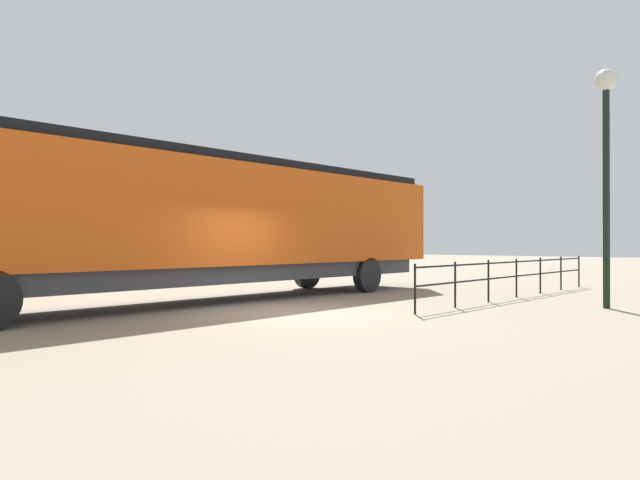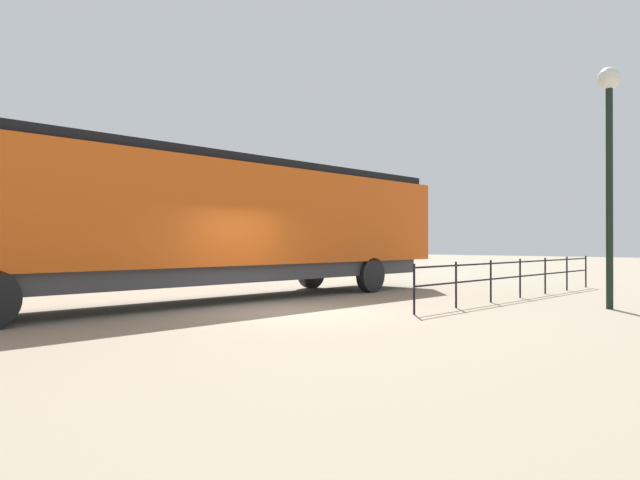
# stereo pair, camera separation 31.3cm
# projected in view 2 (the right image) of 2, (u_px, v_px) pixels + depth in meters

# --- Properties ---
(ground_plane) EXTENTS (120.00, 120.00, 0.00)m
(ground_plane) POSITION_uv_depth(u_px,v_px,m) (288.00, 312.00, 13.35)
(ground_plane) COLOR gray
(locomotive) EXTENTS (2.92, 17.37, 3.85)m
(locomotive) POSITION_uv_depth(u_px,v_px,m) (219.00, 220.00, 15.91)
(locomotive) COLOR #D15114
(locomotive) RESTS_ON ground_plane
(lamp_post) EXTENTS (0.52, 0.52, 5.75)m
(lamp_post) POSITION_uv_depth(u_px,v_px,m) (609.00, 136.00, 13.96)
(lamp_post) COLOR black
(lamp_post) RESTS_ON ground_plane
(platform_fence) EXTENTS (0.05, 10.80, 1.12)m
(platform_fence) POSITION_uv_depth(u_px,v_px,m) (520.00, 272.00, 16.78)
(platform_fence) COLOR black
(platform_fence) RESTS_ON ground_plane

